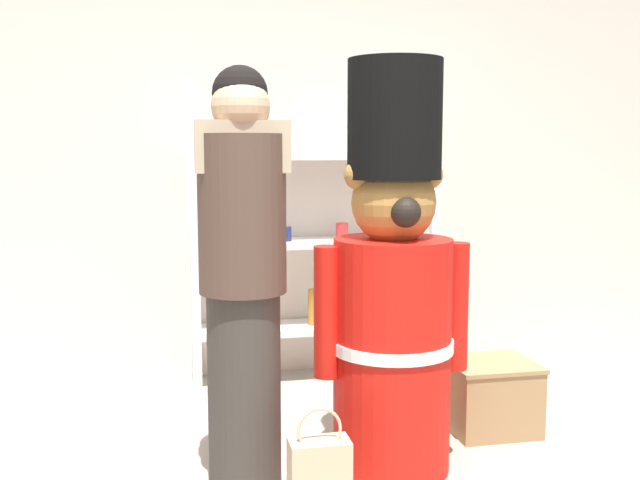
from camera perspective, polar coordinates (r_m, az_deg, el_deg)
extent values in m
cube|color=silver|center=(4.50, -5.60, 6.16)|extent=(6.40, 0.12, 2.60)
cube|color=white|center=(4.14, -9.61, -0.26)|extent=(0.05, 0.05, 1.69)
cube|color=white|center=(4.41, 8.79, 0.20)|extent=(0.05, 0.05, 1.69)
cube|color=white|center=(4.44, -9.75, 0.22)|extent=(0.05, 0.05, 1.69)
cube|color=white|center=(4.69, 7.51, 0.63)|extent=(0.05, 0.05, 1.69)
cube|color=white|center=(4.47, -0.50, -6.71)|extent=(1.39, 0.30, 0.04)
cube|color=white|center=(4.37, -0.51, -0.23)|extent=(1.39, 0.30, 0.04)
cube|color=white|center=(4.34, -0.51, 6.45)|extent=(1.39, 0.30, 0.04)
cylinder|color=white|center=(4.26, -7.33, 0.51)|extent=(0.08, 0.08, 0.11)
cylinder|color=navy|center=(4.30, -2.69, 0.48)|extent=(0.07, 0.07, 0.08)
cylinder|color=red|center=(4.41, 1.70, 0.71)|extent=(0.07, 0.07, 0.09)
cylinder|color=pink|center=(4.52, 5.95, 0.89)|extent=(0.08, 0.08, 0.10)
cylinder|color=silver|center=(4.38, -6.53, -5.14)|extent=(0.07, 0.07, 0.24)
cylinder|color=#B27226|center=(4.42, -0.45, -5.17)|extent=(0.07, 0.07, 0.21)
cylinder|color=#596B33|center=(4.56, 5.23, -4.69)|extent=(0.08, 0.08, 0.23)
cube|color=gold|center=(4.29, -4.67, 7.85)|extent=(0.19, 0.15, 0.17)
cube|color=#B21E2D|center=(4.41, 3.52, 7.38)|extent=(0.13, 0.10, 0.10)
cylinder|color=red|center=(3.18, 5.55, -8.82)|extent=(0.50, 0.50, 1.00)
cylinder|color=white|center=(3.17, 5.56, -7.99)|extent=(0.52, 0.52, 0.05)
sphere|color=#A47439|center=(3.07, 5.69, 2.88)|extent=(0.35, 0.35, 0.35)
sphere|color=#A47439|center=(3.02, 3.01, 5.00)|extent=(0.12, 0.12, 0.12)
sphere|color=#A47439|center=(3.11, 8.35, 5.00)|extent=(0.12, 0.12, 0.12)
cylinder|color=black|center=(3.07, 5.77, 9.21)|extent=(0.39, 0.39, 0.48)
cylinder|color=red|center=(3.06, 0.54, -5.57)|extent=(0.11, 0.11, 0.55)
cylinder|color=red|center=(3.23, 10.38, -5.04)|extent=(0.11, 0.11, 0.55)
sphere|color=black|center=(2.92, 6.61, 2.14)|extent=(0.12, 0.12, 0.12)
cylinder|color=#38332D|center=(3.05, -5.84, -11.43)|extent=(0.29, 0.29, 0.80)
cylinder|color=#4C382D|center=(2.90, -6.02, 2.02)|extent=(0.34, 0.34, 0.62)
sphere|color=tan|center=(2.90, -6.12, 10.17)|extent=(0.23, 0.23, 0.23)
cube|color=tan|center=(2.82, -5.94, 7.16)|extent=(0.36, 0.04, 0.20)
sphere|color=black|center=(2.92, -6.18, 11.15)|extent=(0.22, 0.22, 0.22)
cube|color=#C1AD89|center=(2.87, -0.05, -17.95)|extent=(0.22, 0.13, 0.30)
torus|color=#C1AD89|center=(2.80, -0.05, -14.39)|extent=(0.17, 0.01, 0.17)
cube|color=#9E7A51|center=(3.77, 12.98, -11.76)|extent=(0.40, 0.36, 0.32)
cube|color=#9E7A51|center=(3.72, 13.05, -9.26)|extent=(0.42, 0.37, 0.02)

